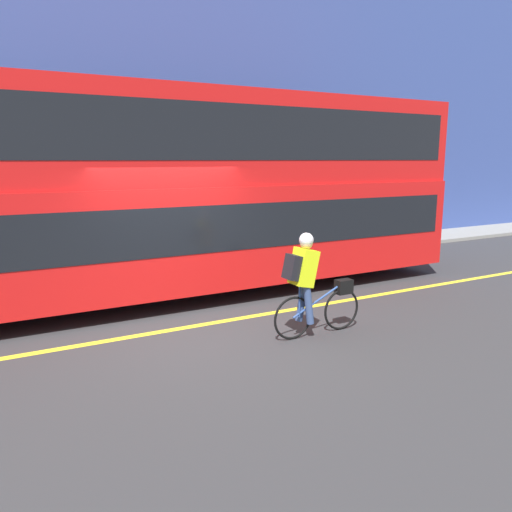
% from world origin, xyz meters
% --- Properties ---
extents(ground_plane, '(80.00, 80.00, 0.00)m').
position_xyz_m(ground_plane, '(0.00, 0.00, 0.00)').
color(ground_plane, '#2D2D30').
extents(road_center_line, '(50.00, 0.14, 0.01)m').
position_xyz_m(road_center_line, '(0.00, 0.06, 0.00)').
color(road_center_line, yellow).
rests_on(road_center_line, ground_plane).
extents(sidewalk_curb, '(60.00, 1.76, 0.10)m').
position_xyz_m(sidewalk_curb, '(0.00, 4.63, 0.05)').
color(sidewalk_curb, gray).
rests_on(sidewalk_curb, ground_plane).
extents(building_facade, '(60.00, 0.30, 9.19)m').
position_xyz_m(building_facade, '(0.00, 5.66, 4.60)').
color(building_facade, '#33478C').
rests_on(building_facade, ground_plane).
extents(bus, '(11.18, 2.59, 3.84)m').
position_xyz_m(bus, '(0.82, 1.98, 2.13)').
color(bus, black).
rests_on(bus, ground_plane).
extents(cyclist_on_bike, '(1.55, 0.32, 1.58)m').
position_xyz_m(cyclist_on_bike, '(1.48, -1.19, 0.86)').
color(cyclist_on_bike, black).
rests_on(cyclist_on_bike, ground_plane).
extents(street_sign_post, '(0.36, 0.09, 2.57)m').
position_xyz_m(street_sign_post, '(3.77, 4.54, 1.54)').
color(street_sign_post, '#59595B').
rests_on(street_sign_post, sidewalk_curb).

